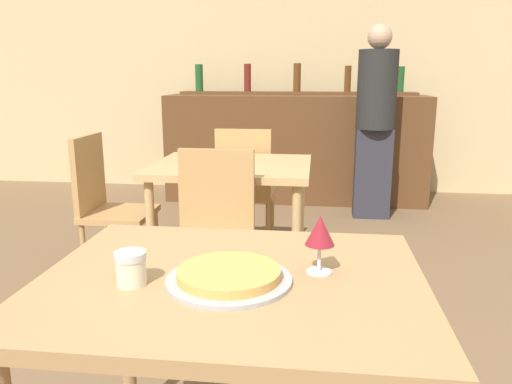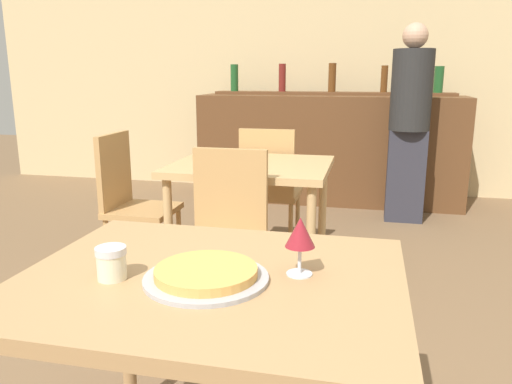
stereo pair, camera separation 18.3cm
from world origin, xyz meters
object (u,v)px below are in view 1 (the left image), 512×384
(cheese_shaker, at_px, (131,268))
(wine_glass, at_px, (320,232))
(chair_far_side_front, at_px, (213,232))
(chair_far_side_left, at_px, (106,200))
(person_standing, at_px, (375,116))
(chair_far_side_back, at_px, (245,184))
(pizza_tray, at_px, (228,276))

(cheese_shaker, bearing_deg, wine_glass, 16.12)
(chair_far_side_front, relative_size, wine_glass, 5.74)
(chair_far_side_left, relative_size, person_standing, 0.54)
(chair_far_side_back, distance_m, cheese_shaker, 2.28)
(chair_far_side_front, height_order, chair_far_side_back, same)
(chair_far_side_back, relative_size, wine_glass, 5.74)
(chair_far_side_back, bearing_deg, wine_glass, 103.41)
(chair_far_side_left, distance_m, person_standing, 2.46)
(chair_far_side_back, xyz_separation_m, chair_far_side_left, (-0.79, -0.55, 0.00))
(cheese_shaker, bearing_deg, chair_far_side_front, 91.63)
(chair_far_side_front, distance_m, chair_far_side_left, 0.97)
(pizza_tray, distance_m, cheese_shaker, 0.25)
(chair_far_side_front, distance_m, pizza_tray, 1.18)
(chair_far_side_left, xyz_separation_m, cheese_shaker, (0.83, -1.71, 0.28))
(person_standing, bearing_deg, chair_far_side_left, -137.58)
(wine_glass, bearing_deg, person_standing, 81.32)
(person_standing, bearing_deg, chair_far_side_back, -132.65)
(pizza_tray, bearing_deg, wine_glass, 22.09)
(chair_far_side_back, bearing_deg, chair_far_side_left, 34.90)
(chair_far_side_back, xyz_separation_m, pizza_tray, (0.27, -2.22, 0.25))
(chair_far_side_front, bearing_deg, pizza_tray, -76.22)
(chair_far_side_back, xyz_separation_m, cheese_shaker, (0.03, -2.26, 0.28))
(chair_far_side_back, bearing_deg, cheese_shaker, 90.84)
(cheese_shaker, bearing_deg, chair_far_side_left, 115.75)
(chair_far_side_front, height_order, cheese_shaker, chair_far_side_front)
(pizza_tray, bearing_deg, chair_far_side_back, 97.03)
(wine_glass, bearing_deg, chair_far_side_left, 129.53)
(chair_far_side_front, relative_size, cheese_shaker, 10.46)
(cheese_shaker, xyz_separation_m, wine_glass, (0.47, 0.14, 0.07))
(chair_far_side_left, relative_size, pizza_tray, 2.80)
(chair_far_side_front, xyz_separation_m, person_standing, (1.00, 2.19, 0.39))
(chair_far_side_front, distance_m, cheese_shaker, 1.19)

